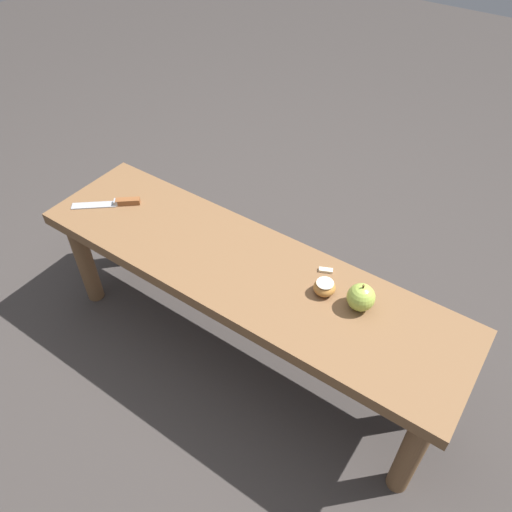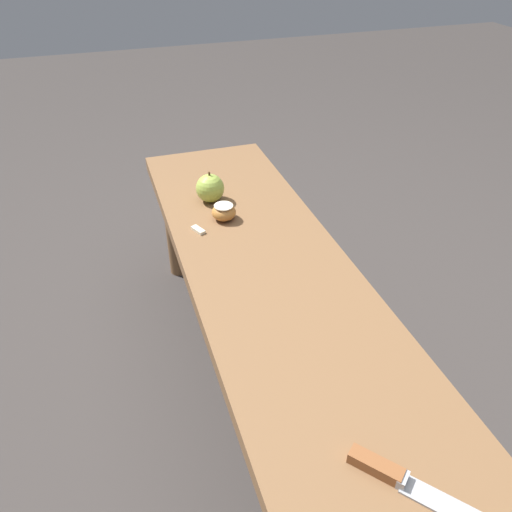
% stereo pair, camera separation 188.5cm
% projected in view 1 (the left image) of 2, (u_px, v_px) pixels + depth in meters
% --- Properties ---
extents(ground_plane, '(8.00, 8.00, 0.00)m').
position_uv_depth(ground_plane, '(245.00, 350.00, 1.78)').
color(ground_plane, '#383330').
extents(wooden_bench, '(1.38, 0.37, 0.43)m').
position_uv_depth(wooden_bench, '(243.00, 281.00, 1.53)').
color(wooden_bench, brown).
rests_on(wooden_bench, ground_plane).
extents(knife, '(0.19, 0.17, 0.02)m').
position_uv_depth(knife, '(117.00, 203.00, 1.68)').
color(knife, '#9EA0A5').
rests_on(knife, wooden_bench).
extents(apple_whole, '(0.08, 0.08, 0.09)m').
position_uv_depth(apple_whole, '(361.00, 297.00, 1.34)').
color(apple_whole, '#9EB747').
rests_on(apple_whole, wooden_bench).
extents(apple_cut, '(0.06, 0.06, 0.04)m').
position_uv_depth(apple_cut, '(325.00, 287.00, 1.39)').
color(apple_cut, '#B27233').
rests_on(apple_cut, wooden_bench).
extents(apple_slice_near_knife, '(0.04, 0.03, 0.01)m').
position_uv_depth(apple_slice_near_knife, '(326.00, 270.00, 1.46)').
color(apple_slice_near_knife, beige).
rests_on(apple_slice_near_knife, wooden_bench).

